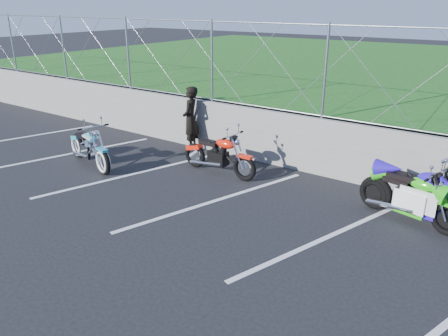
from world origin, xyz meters
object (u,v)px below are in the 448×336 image
Objects in this scene: cruiser_turquoise at (90,149)px; sportbike_blue at (420,198)px; naked_orange at (220,156)px; person_standing at (191,119)px; sportbike_green at (411,199)px.

cruiser_turquoise is 7.21m from sportbike_blue.
naked_orange is 1.18× the size of person_standing.
naked_orange is at bearing -165.72° from sportbike_green.
sportbike_blue reaches higher than sportbike_green.
person_standing reaches higher than cruiser_turquoise.
sportbike_green is 5.78m from person_standing.
cruiser_turquoise is 2.62m from person_standing.
sportbike_blue reaches higher than cruiser_turquoise.
sportbike_green is (6.93, 1.44, 0.01)m from cruiser_turquoise.
naked_orange is 1.05× the size of sportbike_green.
sportbike_green is 0.88× the size of sportbike_blue.
person_standing reaches higher than sportbike_green.
person_standing is at bearing 151.63° from naked_orange.
sportbike_green is at bearing 57.53° from person_standing.
sportbike_blue is at bearing 27.61° from cruiser_turquoise.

